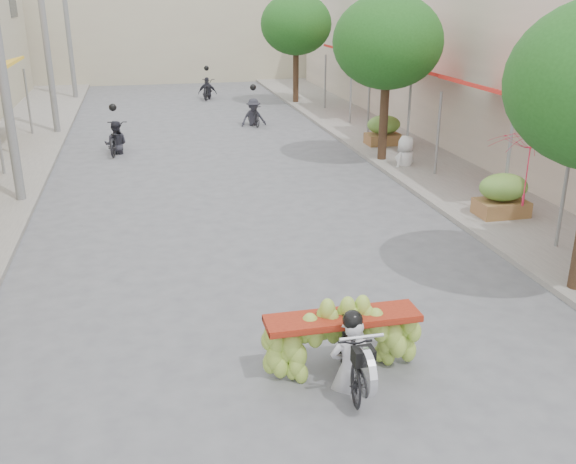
# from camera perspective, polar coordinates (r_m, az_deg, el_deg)

# --- Properties ---
(sidewalk_right) EXTENTS (4.00, 60.00, 0.12)m
(sidewalk_right) POSITION_cam_1_polar(r_m,az_deg,el_deg) (22.82, 11.20, 7.07)
(sidewalk_right) COLOR gray
(sidewalk_right) RESTS_ON ground
(shophouse_row_right) EXTENTS (9.77, 40.00, 6.00)m
(shophouse_row_right) POSITION_cam_1_polar(r_m,az_deg,el_deg) (23.99, 24.00, 13.52)
(shophouse_row_right) COLOR #C2B2A1
(shophouse_row_right) RESTS_ON ground
(far_building) EXTENTS (20.00, 6.00, 7.00)m
(far_building) POSITION_cam_1_polar(r_m,az_deg,el_deg) (43.34, -10.56, 17.92)
(far_building) COLOR #B4AB8E
(far_building) RESTS_ON ground
(utility_pole_far) EXTENTS (0.60, 0.24, 8.00)m
(utility_pole_far) POSITION_cam_1_polar(r_m,az_deg,el_deg) (26.48, -20.85, 16.68)
(utility_pole_far) COLOR slate
(utility_pole_far) RESTS_ON ground
(utility_pole_back) EXTENTS (0.60, 0.24, 8.00)m
(utility_pole_back) POSITION_cam_1_polar(r_m,az_deg,el_deg) (35.43, -19.07, 17.54)
(utility_pole_back) COLOR slate
(utility_pole_back) RESTS_ON ground
(street_tree_mid) EXTENTS (3.40, 3.40, 5.25)m
(street_tree_mid) POSITION_cam_1_polar(r_m,az_deg,el_deg) (20.73, 8.85, 16.33)
(street_tree_mid) COLOR #3A2719
(street_tree_mid) RESTS_ON ground
(street_tree_far) EXTENTS (3.40, 3.40, 5.25)m
(street_tree_far) POSITION_cam_1_polar(r_m,az_deg,el_deg) (32.19, 0.72, 17.96)
(street_tree_far) COLOR #3A2719
(street_tree_far) RESTS_ON ground
(produce_crate_mid) EXTENTS (1.20, 0.88, 1.16)m
(produce_crate_mid) POSITION_cam_1_polar(r_m,az_deg,el_deg) (16.30, 18.57, 3.40)
(produce_crate_mid) COLOR brown
(produce_crate_mid) RESTS_ON ground
(produce_crate_far) EXTENTS (1.20, 0.88, 1.16)m
(produce_crate_far) POSITION_cam_1_polar(r_m,az_deg,el_deg) (23.28, 8.50, 9.14)
(produce_crate_far) COLOR brown
(produce_crate_far) RESTS_ON ground
(banana_motorbike) EXTENTS (2.23, 1.83, 2.02)m
(banana_motorbike) POSITION_cam_1_polar(r_m,az_deg,el_deg) (9.12, 5.25, -9.35)
(banana_motorbike) COLOR black
(banana_motorbike) RESTS_ON ground
(market_umbrella) EXTENTS (2.45, 2.45, 1.70)m
(market_umbrella) POSITION_cam_1_polar(r_m,az_deg,el_deg) (14.75, 20.95, 8.38)
(market_umbrella) COLOR red
(market_umbrella) RESTS_ON ground
(pedestrian) EXTENTS (1.07, 0.94, 1.87)m
(pedestrian) POSITION_cam_1_polar(r_m,az_deg,el_deg) (20.41, 10.52, 8.42)
(pedestrian) COLOR silver
(pedestrian) RESTS_ON ground
(bg_motorbike_a) EXTENTS (0.94, 1.88, 1.95)m
(bg_motorbike_a) POSITION_cam_1_polar(r_m,az_deg,el_deg) (22.96, -15.12, 8.54)
(bg_motorbike_a) COLOR black
(bg_motorbike_a) RESTS_ON ground
(bg_motorbike_b) EXTENTS (1.12, 1.58, 1.95)m
(bg_motorbike_b) POSITION_cam_1_polar(r_m,az_deg,el_deg) (27.00, -3.10, 11.23)
(bg_motorbike_b) COLOR black
(bg_motorbike_b) RESTS_ON ground
(bg_motorbike_c) EXTENTS (1.08, 1.85, 1.95)m
(bg_motorbike_c) POSITION_cam_1_polar(r_m,az_deg,el_deg) (34.26, -7.20, 12.91)
(bg_motorbike_c) COLOR black
(bg_motorbike_c) RESTS_ON ground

